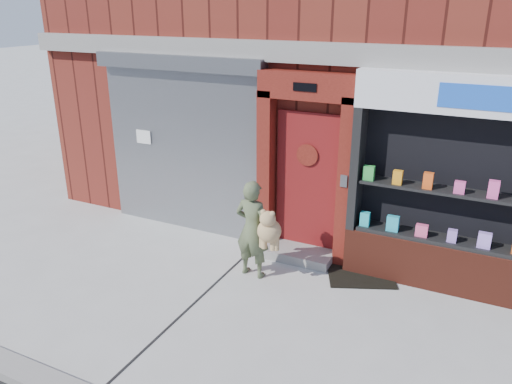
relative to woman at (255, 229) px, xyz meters
The scene contains 6 objects.
ground 1.64m from the woman, 38.58° to the right, with size 80.00×80.00×0.00m, color #9E9E99.
shutter_bay 2.33m from the woman, 151.28° to the left, with size 3.10×0.30×3.04m.
red_door_bay 1.24m from the woman, 68.11° to the left, with size 1.52×0.58×2.90m.
pharmacy_bay 3.08m from the woman, 17.51° to the left, with size 3.50×0.41×3.00m.
woman is the anchor object (origin of this frame).
doormat 1.74m from the woman, 24.25° to the left, with size 0.95×0.67×0.02m, color black.
Camera 1 is at (1.73, -4.95, 3.80)m, focal length 35.00 mm.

